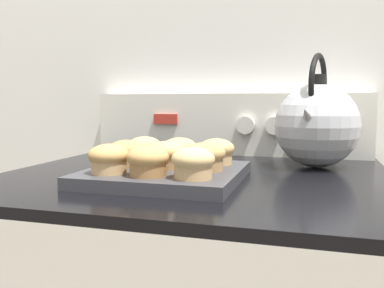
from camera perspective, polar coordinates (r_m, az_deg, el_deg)
name	(u,v)px	position (r m, az deg, el deg)	size (l,w,h in m)	color
wall_back	(231,52)	(1.20, 5.56, 12.73)	(8.00, 0.05, 2.40)	silver
control_panel	(228,124)	(1.14, 5.12, 2.80)	(0.76, 0.07, 0.17)	silver
muffin_pan	(166,174)	(0.77, -3.70, -4.25)	(0.28, 0.28, 0.02)	#38383D
muffin_r0_c0	(109,159)	(0.72, -11.60, -2.04)	(0.07, 0.07, 0.05)	tan
muffin_r0_c1	(148,161)	(0.69, -6.21, -2.37)	(0.07, 0.07, 0.05)	olive
muffin_r0_c2	(193,163)	(0.66, 0.16, -2.67)	(0.07, 0.07, 0.05)	tan
muffin_r1_c0	(126,153)	(0.79, -9.20, -1.30)	(0.07, 0.07, 0.05)	#A37A4C
muffin_r1_c1	(167,155)	(0.76, -3.46, -1.52)	(0.07, 0.07, 0.05)	#A37A4C
muffin_r1_c2	(206,157)	(0.74, 1.98, -1.77)	(0.07, 0.07, 0.05)	#A37A4C
muffin_r2_c0	(145,149)	(0.86, -6.67, -0.67)	(0.07, 0.07, 0.05)	tan
muffin_r2_c1	(180,150)	(0.83, -1.76, -0.88)	(0.07, 0.07, 0.05)	olive
muffin_r2_c2	(217,152)	(0.81, 3.46, -1.06)	(0.07, 0.07, 0.05)	tan
tea_kettle	(317,124)	(0.95, 17.11, 2.70)	(0.19, 0.22, 0.25)	#ADAFB5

